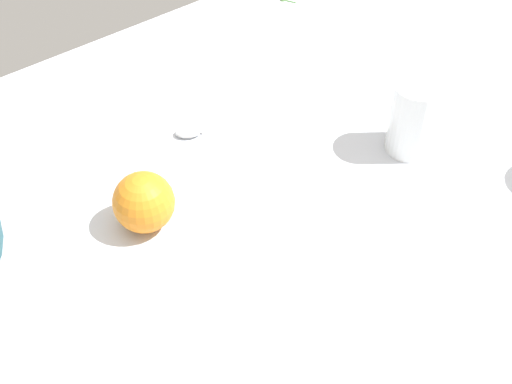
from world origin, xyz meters
TOP-DOWN VIEW (x-y plane):
  - ground_plane at (0.00, 0.00)cm, footprint 142.09×82.82cm
  - juice_glass at (26.78, -2.65)cm, footprint 5.89×5.89cm
  - loose_orange_0 at (-4.56, 6.27)cm, footprint 6.58×6.58cm
  - spoon at (10.41, 14.19)cm, footprint 13.85×8.52cm

SIDE VIEW (x-z plane):
  - ground_plane at x=0.00cm, z-range -3.00..0.00cm
  - spoon at x=10.41cm, z-range -0.07..0.93cm
  - loose_orange_0 at x=-4.56cm, z-range 0.00..6.58cm
  - juice_glass at x=26.78cm, z-range -0.62..8.41cm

